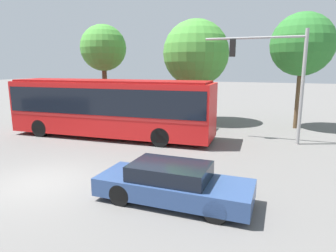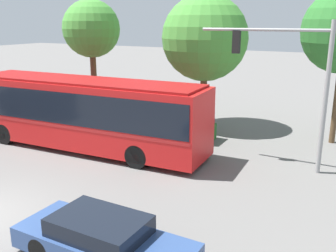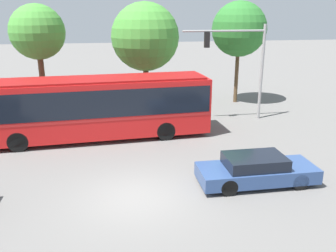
# 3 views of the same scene
# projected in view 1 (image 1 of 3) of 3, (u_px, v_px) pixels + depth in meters

# --- Properties ---
(ground_plane) EXTENTS (140.00, 140.00, 0.00)m
(ground_plane) POSITION_uv_depth(u_px,v_px,m) (40.00, 183.00, 10.40)
(ground_plane) COLOR slate
(city_bus) EXTENTS (11.89, 3.11, 3.27)m
(city_bus) POSITION_uv_depth(u_px,v_px,m) (110.00, 105.00, 16.80)
(city_bus) COLOR red
(city_bus) RESTS_ON ground
(sedan_foreground) EXTENTS (4.68, 1.81, 1.19)m
(sedan_foreground) POSITION_uv_depth(u_px,v_px,m) (173.00, 184.00, 8.90)
(sedan_foreground) COLOR navy
(sedan_foreground) RESTS_ON ground
(traffic_light_pole) EXTENTS (5.15, 0.24, 5.86)m
(traffic_light_pole) POSITION_uv_depth(u_px,v_px,m) (278.00, 69.00, 15.27)
(traffic_light_pole) COLOR gray
(traffic_light_pole) RESTS_ON ground
(flowering_hedge) EXTENTS (10.74, 1.45, 1.49)m
(flowering_hedge) POSITION_uv_depth(u_px,v_px,m) (132.00, 115.00, 20.51)
(flowering_hedge) COLOR #286028
(flowering_hedge) RESTS_ON ground
(street_tree_left) EXTENTS (3.39, 3.39, 7.06)m
(street_tree_left) POSITION_uv_depth(u_px,v_px,m) (103.00, 48.00, 22.03)
(street_tree_left) COLOR brown
(street_tree_left) RESTS_ON ground
(street_tree_centre) EXTENTS (4.64, 4.64, 7.24)m
(street_tree_centre) POSITION_uv_depth(u_px,v_px,m) (196.00, 53.00, 20.79)
(street_tree_centre) COLOR brown
(street_tree_centre) RESTS_ON ground
(street_tree_right) EXTENTS (3.93, 3.93, 7.33)m
(street_tree_right) POSITION_uv_depth(u_px,v_px,m) (302.00, 45.00, 18.60)
(street_tree_right) COLOR brown
(street_tree_right) RESTS_ON ground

